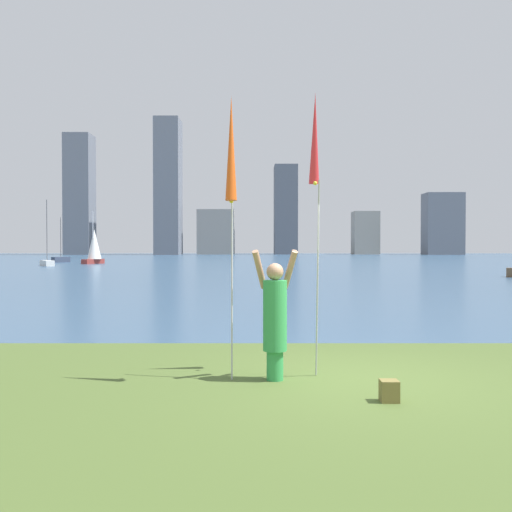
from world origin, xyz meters
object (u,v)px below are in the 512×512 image
(kite_flag_left, at_px, (229,153))
(sailboat_1, at_px, (58,259))
(bag, at_px, (387,391))
(sailboat_2, at_px, (92,246))
(sailboat_3, at_px, (45,262))
(kite_flag_right, at_px, (312,145))
(person, at_px, (273,316))

(kite_flag_left, bearing_deg, sailboat_1, 110.95)
(kite_flag_left, relative_size, bag, 15.24)
(kite_flag_left, height_order, sailboat_2, sailboat_2)
(sailboat_3, bearing_deg, kite_flag_left, -67.14)
(kite_flag_left, distance_m, sailboat_3, 47.81)
(kite_flag_right, xyz_separation_m, bag, (0.75, -1.66, -3.30))
(person, bearing_deg, kite_flag_right, 46.76)
(kite_flag_right, xyz_separation_m, sailboat_2, (-17.31, 49.68, -1.68))
(bag, bearing_deg, sailboat_3, 114.53)
(sailboat_1, bearing_deg, kite_flag_left, -69.05)
(bag, distance_m, sailboat_1, 60.12)
(kite_flag_right, relative_size, sailboat_3, 0.70)
(person, relative_size, kite_flag_left, 0.46)
(kite_flag_left, height_order, kite_flag_right, kite_flag_right)
(person, height_order, kite_flag_left, kite_flag_left)
(sailboat_2, bearing_deg, kite_flag_right, -70.79)
(kite_flag_right, bearing_deg, sailboat_1, 112.31)
(kite_flag_left, xyz_separation_m, bag, (1.99, -1.01, -3.07))
(sailboat_3, bearing_deg, person, -66.40)
(bag, bearing_deg, sailboat_1, 112.37)
(kite_flag_right, height_order, sailboat_1, sailboat_1)
(sailboat_1, bearing_deg, person, -68.45)
(kite_flag_left, relative_size, sailboat_1, 0.82)
(kite_flag_left, bearing_deg, sailboat_2, 107.71)
(kite_flag_right, height_order, bag, kite_flag_right)
(kite_flag_right, bearing_deg, bag, -65.61)
(sailboat_1, relative_size, sailboat_3, 0.82)
(sailboat_2, bearing_deg, person, -71.61)
(kite_flag_right, height_order, sailboat_2, sailboat_2)
(kite_flag_left, height_order, bag, kite_flag_left)
(person, xyz_separation_m, kite_flag_left, (-0.62, -0.12, 2.29))
(bag, bearing_deg, person, 140.35)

